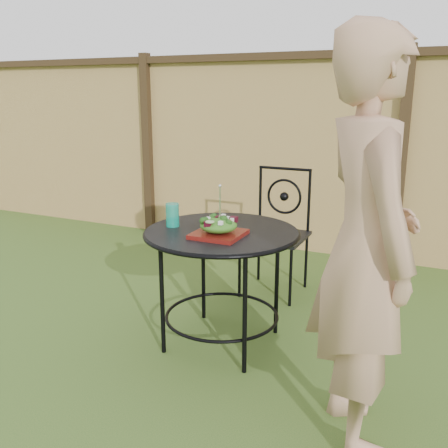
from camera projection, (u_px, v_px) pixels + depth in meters
name	position (u px, v px, depth m)	size (l,w,h in m)	color
ground	(138.00, 335.00, 3.20)	(60.00, 60.00, 0.00)	#254917
fence	(262.00, 151.00, 4.88)	(8.00, 0.12, 1.90)	tan
patio_table	(222.00, 253.00, 2.97)	(0.92, 0.92, 0.72)	black
patio_chair	(277.00, 228.00, 3.82)	(0.46, 0.46, 0.95)	black
diner	(366.00, 247.00, 2.06)	(0.65, 0.43, 1.78)	tan
salad_plate	(219.00, 234.00, 2.81)	(0.27, 0.27, 0.02)	#4C140A
salad	(219.00, 225.00, 2.80)	(0.21, 0.21, 0.08)	#235614
fork	(220.00, 203.00, 2.76)	(0.01, 0.01, 0.18)	silver
drinking_glass	(172.00, 215.00, 3.01)	(0.08, 0.08, 0.14)	#0D977C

